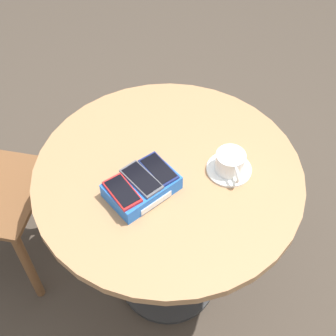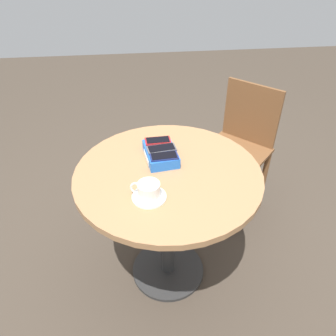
% 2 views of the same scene
% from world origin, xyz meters
% --- Properties ---
extents(ground_plane, '(8.00, 8.00, 0.00)m').
position_xyz_m(ground_plane, '(0.00, 0.00, 0.00)').
color(ground_plane, '#42382D').
extents(round_table, '(0.85, 0.85, 0.72)m').
position_xyz_m(round_table, '(0.00, 0.00, 0.58)').
color(round_table, '#2D2D2D').
rests_on(round_table, ground_plane).
extents(phone_box, '(0.22, 0.16, 0.05)m').
position_xyz_m(phone_box, '(-0.11, -0.02, 0.75)').
color(phone_box, blue).
rests_on(phone_box, round_table).
extents(phone_red, '(0.07, 0.12, 0.01)m').
position_xyz_m(phone_red, '(-0.17, -0.03, 0.78)').
color(phone_red, red).
rests_on(phone_red, phone_box).
extents(phone_gray, '(0.08, 0.14, 0.01)m').
position_xyz_m(phone_gray, '(-0.10, -0.02, 0.78)').
color(phone_gray, '#515156').
rests_on(phone_gray, phone_box).
extents(phone_navy, '(0.07, 0.13, 0.01)m').
position_xyz_m(phone_navy, '(-0.04, -0.01, 0.78)').
color(phone_navy, navy).
rests_on(phone_navy, phone_box).
extents(saucer, '(0.14, 0.14, 0.01)m').
position_xyz_m(saucer, '(0.16, -0.10, 0.73)').
color(saucer, white).
rests_on(saucer, round_table).
extents(coffee_cup, '(0.09, 0.12, 0.06)m').
position_xyz_m(coffee_cup, '(0.16, -0.10, 0.76)').
color(coffee_cup, white).
rests_on(coffee_cup, saucer).
extents(chair_near_window, '(0.54, 0.54, 0.85)m').
position_xyz_m(chair_near_window, '(-0.53, 0.51, 0.45)').
color(chair_near_window, brown).
rests_on(chair_near_window, ground_plane).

